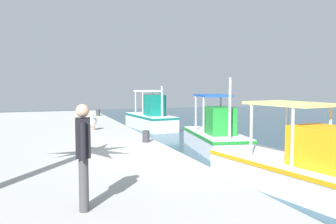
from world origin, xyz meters
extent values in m
cube|color=#B2B2AD|center=(0.00, -5.00, 0.40)|extent=(36.00, 10.00, 0.80)
cube|color=white|center=(-11.95, 2.60, 0.45)|extent=(4.85, 2.19, 0.89)
cube|color=#0F7260|center=(-11.95, 2.60, 0.81)|extent=(4.89, 2.23, 0.12)
cube|color=#0F7260|center=(-11.37, 2.67, 1.53)|extent=(1.42, 1.15, 1.27)
cylinder|color=silver|center=(-12.94, 1.90, 1.61)|extent=(0.08, 0.08, 1.44)
cylinder|color=silver|center=(-13.06, 3.07, 1.61)|extent=(0.08, 0.08, 1.44)
cylinder|color=silver|center=(-11.68, 2.04, 1.61)|extent=(0.08, 0.08, 1.44)
cylinder|color=silver|center=(-11.81, 3.21, 1.61)|extent=(0.08, 0.08, 1.44)
cube|color=silver|center=(-12.37, 2.56, 2.37)|extent=(2.02, 1.44, 0.08)
cylinder|color=silver|center=(-10.20, 2.79, 1.80)|extent=(0.10, 0.10, 1.81)
torus|color=orange|center=(-11.37, 3.23, 1.53)|extent=(0.55, 0.16, 0.54)
cube|color=white|center=(-3.73, 3.09, 0.40)|extent=(4.97, 2.36, 0.79)
cube|color=#1E8C2D|center=(-3.73, 3.09, 0.71)|extent=(5.01, 2.41, 0.12)
cube|color=#1E8C2D|center=(-3.14, 3.00, 1.35)|extent=(1.47, 1.19, 1.12)
cylinder|color=silver|center=(-4.88, 2.67, 1.56)|extent=(0.08, 0.08, 1.52)
cylinder|color=silver|center=(-4.70, 3.83, 1.56)|extent=(0.08, 0.08, 1.52)
cylinder|color=silver|center=(-3.60, 2.48, 1.56)|extent=(0.08, 0.08, 1.52)
cylinder|color=silver|center=(-3.43, 3.63, 1.56)|extent=(0.08, 0.08, 1.52)
cube|color=#1E4CB2|center=(-4.15, 3.15, 2.36)|extent=(2.09, 1.50, 0.08)
cylinder|color=silver|center=(-1.96, 2.82, 1.95)|extent=(0.10, 0.10, 2.32)
cube|color=white|center=(2.53, 2.64, 0.39)|extent=(5.99, 2.95, 0.78)
cube|color=orange|center=(2.53, 2.64, 0.70)|extent=(6.03, 3.00, 0.12)
cube|color=orange|center=(3.24, 2.76, 1.30)|extent=(1.78, 1.46, 1.04)
cylinder|color=silver|center=(1.38, 1.72, 1.54)|extent=(0.08, 0.08, 1.52)
cylinder|color=silver|center=(1.14, 3.12, 1.54)|extent=(0.08, 0.08, 1.52)
cylinder|color=silver|center=(2.90, 1.98, 1.54)|extent=(0.08, 0.08, 1.52)
cylinder|color=silver|center=(2.67, 3.38, 1.54)|extent=(0.08, 0.08, 1.52)
cube|color=#D8CC72|center=(2.02, 2.55, 2.34)|extent=(2.54, 1.85, 0.08)
cylinder|color=tan|center=(-6.19, -1.81, 0.91)|extent=(0.04, 0.04, 0.22)
cylinder|color=tan|center=(-6.16, -1.69, 0.91)|extent=(0.04, 0.04, 0.22)
ellipsoid|color=white|center=(-6.13, -1.77, 1.16)|extent=(0.70, 0.48, 0.40)
ellipsoid|color=silver|center=(-6.18, -1.75, 1.22)|extent=(0.62, 0.50, 0.28)
cylinder|color=white|center=(-5.94, -1.82, 1.38)|extent=(0.21, 0.14, 0.27)
sphere|color=white|center=(-5.87, -1.84, 1.54)|extent=(0.20, 0.20, 0.16)
cone|color=#F2B272|center=(-5.67, -1.89, 1.52)|extent=(0.31, 0.15, 0.07)
cylinder|color=#3F3F42|center=(4.58, -3.38, 1.26)|extent=(0.16, 0.16, 0.91)
cylinder|color=#3F3F42|center=(4.38, -3.36, 1.26)|extent=(0.16, 0.16, 0.91)
cube|color=black|center=(4.48, -3.37, 2.03)|extent=(0.46, 0.28, 0.63)
cylinder|color=black|center=(4.75, -3.40, 2.01)|extent=(0.10, 0.10, 0.60)
cylinder|color=black|center=(4.21, -3.34, 2.01)|extent=(0.10, 0.10, 0.60)
sphere|color=tan|center=(4.48, -3.37, 2.47)|extent=(0.22, 0.22, 0.22)
cylinder|color=#333338|center=(-13.39, -0.45, 1.00)|extent=(0.26, 0.26, 0.40)
cylinder|color=#333338|center=(-2.09, -0.45, 1.01)|extent=(0.25, 0.25, 0.42)
camera|label=1|loc=(10.84, -4.06, 2.95)|focal=40.56mm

